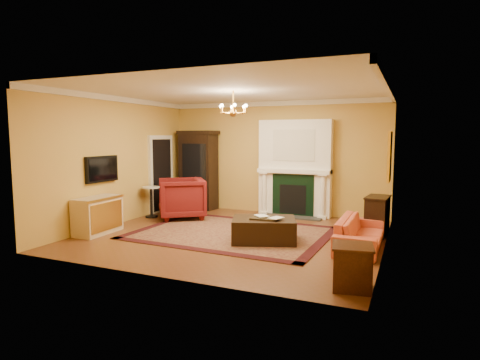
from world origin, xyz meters
The scene contains 26 objects.
floor centered at (0.00, 0.00, -0.01)m, with size 6.00×5.50×0.02m, color brown.
ceiling centered at (0.00, 0.00, 3.01)m, with size 6.00×5.50×0.02m, color silver.
wall_back centered at (0.00, 2.76, 1.50)m, with size 6.00×0.02×3.00m, color gold.
wall_front centered at (0.00, -2.76, 1.50)m, with size 6.00×0.02×3.00m, color gold.
wall_left centered at (-3.01, 0.00, 1.50)m, with size 0.02×5.50×3.00m, color gold.
wall_right centered at (3.01, 0.00, 1.50)m, with size 0.02×5.50×3.00m, color gold.
fireplace centered at (0.60, 2.57, 1.19)m, with size 1.90×0.70×2.50m.
crown_molding centered at (0.00, 0.96, 2.94)m, with size 6.00×5.50×0.12m.
doorway centered at (-2.95, 1.70, 1.05)m, with size 0.08×1.05×2.10m.
tv_panel centered at (-2.95, -0.60, 1.35)m, with size 0.09×0.95×0.58m.
gilt_mirror centered at (2.97, 1.40, 1.65)m, with size 0.06×0.76×1.05m.
chandelier centered at (0.00, 0.00, 2.61)m, with size 0.63×0.55×0.53m.
oriental_rug centered at (-0.09, 0.13, 0.01)m, with size 4.04×3.03×0.02m, color #400D13.
china_cabinet centered at (-2.22, 2.49, 1.07)m, with size 1.07×0.49×2.14m, color black.
wingback_armchair centered at (-1.91, 1.06, 0.57)m, with size 1.10×1.03×1.13m, color maroon.
pedestal_table centered at (-2.70, 0.86, 0.46)m, with size 0.45×0.45×0.80m.
commode centered at (-2.73, -1.02, 0.39)m, with size 0.50×1.06×0.79m, color beige.
coral_sofa centered at (2.57, 0.08, 0.37)m, with size 1.90×0.56×0.74m, color #CD4941.
end_table centered at (2.72, -2.10, 0.29)m, with size 0.50×0.50×0.58m, color #3D1B10.
console_table centered at (2.78, 1.21, 0.40)m, with size 0.41×0.71×0.79m, color black.
leather_ottoman centered at (0.77, -0.26, 0.24)m, with size 1.22×0.89×0.46m, color black.
ottoman_tray centered at (0.81, -0.32, 0.49)m, with size 0.50×0.39×0.03m, color black.
book_a centered at (0.67, -0.36, 0.65)m, with size 0.21×0.03×0.29m, color gray.
book_b centered at (0.96, -0.32, 0.65)m, with size 0.21×0.02×0.28m, color gray.
topiary_left centered at (0.02, 2.53, 1.44)m, with size 0.14×0.14×0.38m.
topiary_right centered at (1.26, 2.53, 1.45)m, with size 0.15×0.15×0.40m.
Camera 1 is at (3.41, -7.56, 2.07)m, focal length 30.00 mm.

